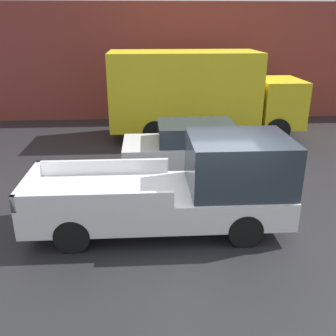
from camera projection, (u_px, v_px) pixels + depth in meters
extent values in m
plane|color=#232326|center=(207.00, 232.00, 8.48)|extent=(60.00, 60.00, 0.00)
cube|color=brown|center=(172.00, 63.00, 17.63)|extent=(28.00, 0.15, 5.33)
cube|color=silver|center=(158.00, 201.00, 8.49)|extent=(5.79, 2.01, 0.64)
cube|color=#28333D|center=(239.00, 162.00, 8.27)|extent=(2.20, 1.89, 1.15)
cube|color=silver|center=(103.00, 167.00, 9.13)|extent=(3.18, 0.10, 0.35)
cube|color=silver|center=(93.00, 202.00, 7.35)|extent=(3.18, 0.10, 0.35)
cube|color=silver|center=(28.00, 184.00, 8.15)|extent=(0.10, 2.01, 0.35)
cylinder|color=black|center=(227.00, 194.00, 9.52)|extent=(0.74, 0.26, 0.74)
cylinder|color=black|center=(245.00, 230.00, 7.87)|extent=(0.74, 0.26, 0.74)
cylinder|color=black|center=(85.00, 197.00, 9.32)|extent=(0.74, 0.26, 0.74)
cylinder|color=black|center=(72.00, 235.00, 7.67)|extent=(0.74, 0.26, 0.74)
cube|color=silver|center=(192.00, 151.00, 11.84)|extent=(4.30, 1.94, 0.66)
cube|color=#28333D|center=(196.00, 132.00, 11.62)|extent=(2.37, 1.71, 0.59)
cylinder|color=black|center=(227.00, 150.00, 12.83)|extent=(0.70, 0.22, 0.70)
cylinder|color=black|center=(239.00, 169.00, 11.21)|extent=(0.70, 0.22, 0.70)
cylinder|color=black|center=(149.00, 152.00, 12.68)|extent=(0.70, 0.22, 0.70)
cylinder|color=black|center=(150.00, 171.00, 11.05)|extent=(0.70, 0.22, 0.70)
cube|color=gold|center=(278.00, 102.00, 15.37)|extent=(1.68, 2.37, 1.84)
cube|color=gold|center=(184.00, 90.00, 14.94)|extent=(5.82, 2.50, 2.94)
cylinder|color=black|center=(261.00, 117.00, 16.71)|extent=(0.98, 0.30, 0.98)
cylinder|color=black|center=(277.00, 130.00, 14.64)|extent=(0.98, 0.30, 0.98)
cylinder|color=black|center=(154.00, 119.00, 16.44)|extent=(0.98, 0.30, 0.98)
cylinder|color=black|center=(155.00, 133.00, 14.37)|extent=(0.98, 0.30, 0.98)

